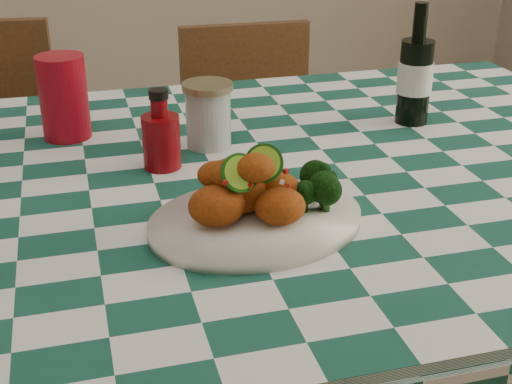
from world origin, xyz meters
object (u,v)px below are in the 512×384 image
object	(u,v)px
beer_bottle	(416,64)
red_tumbler	(64,97)
dining_table	(222,367)
fried_chicken_pile	(253,186)
plate	(256,221)
ketchup_bottle	(161,129)
mason_jar	(208,115)
wooden_chair_right	(258,181)

from	to	relation	value
beer_bottle	red_tumbler	bearing A→B (deg)	171.90
dining_table	red_tumbler	distance (m)	0.58
fried_chicken_pile	beer_bottle	size ratio (longest dim) A/B	0.64
red_tumbler	plate	bearing A→B (deg)	-60.64
plate	ketchup_bottle	bearing A→B (deg)	111.03
dining_table	beer_bottle	bearing A→B (deg)	20.17
ketchup_bottle	mason_jar	world-z (taller)	ketchup_bottle
fried_chicken_pile	wooden_chair_right	bearing A→B (deg)	74.29
plate	beer_bottle	xyz separation A→B (m)	(0.41, 0.34, 0.11)
dining_table	wooden_chair_right	size ratio (longest dim) A/B	2.01
wooden_chair_right	mason_jar	bearing A→B (deg)	-110.92
ketchup_bottle	wooden_chair_right	size ratio (longest dim) A/B	0.16
fried_chicken_pile	beer_bottle	world-z (taller)	beer_bottle
fried_chicken_pile	red_tumbler	distance (m)	0.50
red_tumbler	ketchup_bottle	bearing A→B (deg)	-51.36
ketchup_bottle	plate	bearing A→B (deg)	-68.97
fried_chicken_pile	dining_table	bearing A→B (deg)	93.74
beer_bottle	dining_table	bearing A→B (deg)	-159.83
beer_bottle	plate	bearing A→B (deg)	-139.98
beer_bottle	ketchup_bottle	bearing A→B (deg)	-169.44
red_tumbler	beer_bottle	xyz separation A→B (m)	(0.65, -0.09, 0.04)
mason_jar	plate	bearing A→B (deg)	-89.94
ketchup_bottle	wooden_chair_right	xyz separation A→B (m)	(0.36, 0.69, -0.44)
ketchup_bottle	mason_jar	distance (m)	0.12
dining_table	ketchup_bottle	xyz separation A→B (m)	(-0.08, 0.06, 0.46)
plate	dining_table	bearing A→B (deg)	94.83
red_tumbler	ketchup_bottle	world-z (taller)	red_tumbler
dining_table	red_tumbler	size ratio (longest dim) A/B	10.85
dining_table	ketchup_bottle	size ratio (longest dim) A/B	12.34
mason_jar	wooden_chair_right	world-z (taller)	mason_jar
plate	beer_bottle	size ratio (longest dim) A/B	1.34
mason_jar	beer_bottle	world-z (taller)	beer_bottle
red_tumbler	wooden_chair_right	size ratio (longest dim) A/B	0.19
ketchup_bottle	dining_table	bearing A→B (deg)	-37.72
plate	ketchup_bottle	world-z (taller)	ketchup_bottle
beer_bottle	wooden_chair_right	world-z (taller)	beer_bottle
dining_table	plate	xyz separation A→B (m)	(0.02, -0.19, 0.40)
plate	wooden_chair_right	xyz separation A→B (m)	(0.26, 0.94, -0.38)
plate	mason_jar	world-z (taller)	mason_jar
fried_chicken_pile	plate	bearing A→B (deg)	0.00
ketchup_bottle	red_tumbler	bearing A→B (deg)	128.64
red_tumbler	beer_bottle	bearing A→B (deg)	-8.10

